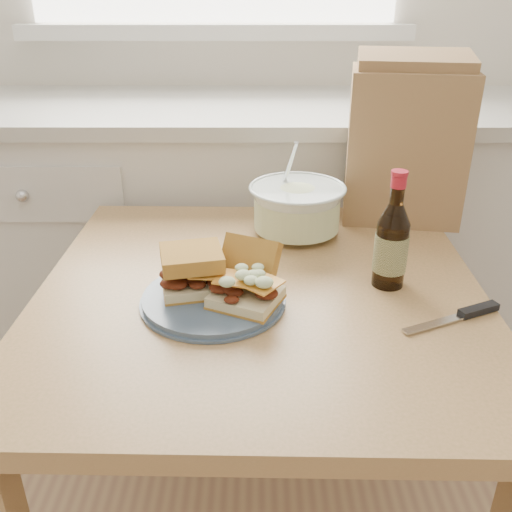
{
  "coord_description": "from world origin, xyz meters",
  "views": [
    {
      "loc": [
        0.14,
        -0.08,
        1.29
      ],
      "look_at": [
        0.14,
        0.88,
        0.81
      ],
      "focal_mm": 40.0,
      "sensor_mm": 36.0,
      "label": 1
    }
  ],
  "objects_px": {
    "beer_bottle": "(392,244)",
    "paper_bag": "(405,146)",
    "dining_table": "(260,333)",
    "coleslaw_bowl": "(297,210)",
    "plate": "(213,299)"
  },
  "relations": [
    {
      "from": "plate",
      "to": "beer_bottle",
      "type": "xyz_separation_m",
      "value": [
        0.35,
        0.07,
        0.08
      ]
    },
    {
      "from": "dining_table",
      "to": "coleslaw_bowl",
      "type": "xyz_separation_m",
      "value": [
        0.09,
        0.27,
        0.17
      ]
    },
    {
      "from": "beer_bottle",
      "to": "plate",
      "type": "bearing_deg",
      "value": -147.45
    },
    {
      "from": "coleslaw_bowl",
      "to": "paper_bag",
      "type": "xyz_separation_m",
      "value": [
        0.27,
        0.11,
        0.12
      ]
    },
    {
      "from": "beer_bottle",
      "to": "paper_bag",
      "type": "xyz_separation_m",
      "value": [
        0.1,
        0.36,
        0.09
      ]
    },
    {
      "from": "coleslaw_bowl",
      "to": "beer_bottle",
      "type": "height_order",
      "value": "beer_bottle"
    },
    {
      "from": "coleslaw_bowl",
      "to": "beer_bottle",
      "type": "relative_size",
      "value": 0.96
    },
    {
      "from": "dining_table",
      "to": "beer_bottle",
      "type": "bearing_deg",
      "value": 4.9
    },
    {
      "from": "paper_bag",
      "to": "dining_table",
      "type": "bearing_deg",
      "value": -124.73
    },
    {
      "from": "dining_table",
      "to": "coleslaw_bowl",
      "type": "relative_size",
      "value": 3.94
    },
    {
      "from": "dining_table",
      "to": "beer_bottle",
      "type": "relative_size",
      "value": 3.78
    },
    {
      "from": "beer_bottle",
      "to": "paper_bag",
      "type": "bearing_deg",
      "value": 94.91
    },
    {
      "from": "dining_table",
      "to": "beer_bottle",
      "type": "distance_m",
      "value": 0.32
    },
    {
      "from": "plate",
      "to": "beer_bottle",
      "type": "bearing_deg",
      "value": 12.15
    },
    {
      "from": "plate",
      "to": "coleslaw_bowl",
      "type": "distance_m",
      "value": 0.38
    }
  ]
}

